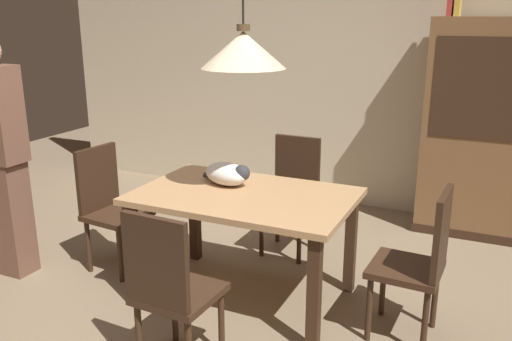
# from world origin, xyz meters

# --- Properties ---
(ground) EXTENTS (10.00, 10.00, 0.00)m
(ground) POSITION_xyz_m (0.00, 0.00, 0.00)
(ground) COLOR #847056
(back_wall) EXTENTS (6.40, 0.10, 2.90)m
(back_wall) POSITION_xyz_m (0.00, 2.65, 1.45)
(back_wall) COLOR beige
(back_wall) RESTS_ON ground
(dining_table) EXTENTS (1.40, 0.90, 0.75)m
(dining_table) POSITION_xyz_m (0.01, 0.44, 0.65)
(dining_table) COLOR tan
(dining_table) RESTS_ON ground
(chair_left_side) EXTENTS (0.44, 0.44, 0.93)m
(chair_left_side) POSITION_xyz_m (-1.11, 0.44, 0.51)
(chair_left_side) COLOR #382316
(chair_left_side) RESTS_ON ground
(chair_right_side) EXTENTS (0.42, 0.42, 0.93)m
(chair_right_side) POSITION_xyz_m (1.14, 0.43, 0.51)
(chair_right_side) COLOR #382316
(chair_right_side) RESTS_ON ground
(chair_far_back) EXTENTS (0.41, 0.41, 0.93)m
(chair_far_back) POSITION_xyz_m (0.01, 1.31, 0.51)
(chair_far_back) COLOR #382316
(chair_far_back) RESTS_ON ground
(chair_near_front) EXTENTS (0.42, 0.42, 0.93)m
(chair_near_front) POSITION_xyz_m (0.01, -0.44, 0.51)
(chair_near_front) COLOR #382316
(chair_near_front) RESTS_ON ground
(cat_sleeping) EXTENTS (0.41, 0.32, 0.16)m
(cat_sleeping) POSITION_xyz_m (-0.17, 0.56, 0.83)
(cat_sleeping) COLOR silver
(cat_sleeping) RESTS_ON dining_table
(pendant_lamp) EXTENTS (0.52, 0.52, 1.30)m
(pendant_lamp) POSITION_xyz_m (0.01, 0.44, 1.66)
(pendant_lamp) COLOR beige
(hutch_bookcase) EXTENTS (1.12, 0.45, 1.85)m
(hutch_bookcase) POSITION_xyz_m (1.42, 2.32, 0.89)
(hutch_bookcase) COLOR brown
(hutch_bookcase) RESTS_ON ground
(book_yellow_short) EXTENTS (0.04, 0.20, 0.18)m
(book_yellow_short) POSITION_xyz_m (1.05, 2.32, 1.94)
(book_yellow_short) COLOR gold
(book_yellow_short) RESTS_ON hutch_bookcase
(person_standing) EXTENTS (0.36, 0.22, 1.73)m
(person_standing) POSITION_xyz_m (-1.74, 0.07, 0.88)
(person_standing) COLOR brown
(person_standing) RESTS_ON ground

